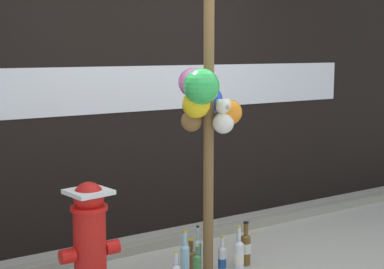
% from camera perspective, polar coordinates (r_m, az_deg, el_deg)
% --- Properties ---
extents(building_wall, '(10.00, 0.21, 3.22)m').
position_cam_1_polar(building_wall, '(5.55, -5.55, 6.72)').
color(building_wall, black).
rests_on(building_wall, ground_plane).
extents(curb_strip, '(8.00, 0.12, 0.08)m').
position_cam_1_polar(curb_strip, '(5.36, -2.57, -10.43)').
color(curb_strip, gray).
rests_on(curb_strip, ground_plane).
extents(memorial_post, '(0.65, 0.51, 2.69)m').
position_cam_1_polar(memorial_post, '(4.28, 1.40, 5.37)').
color(memorial_post, brown).
rests_on(memorial_post, ground_plane).
extents(fire_hydrant, '(0.43, 0.31, 0.86)m').
position_cam_1_polar(fire_hydrant, '(4.17, -9.98, -10.10)').
color(fire_hydrant, red).
rests_on(fire_hydrant, ground_plane).
extents(bottle_0, '(0.08, 0.08, 0.36)m').
position_cam_1_polar(bottle_0, '(4.90, 5.28, -10.93)').
color(bottle_0, brown).
rests_on(bottle_0, ground_plane).
extents(bottle_1, '(0.07, 0.07, 0.33)m').
position_cam_1_polar(bottle_1, '(4.73, 1.59, -11.81)').
color(bottle_1, '#337038').
rests_on(bottle_1, ground_plane).
extents(bottle_2, '(0.06, 0.06, 0.37)m').
position_cam_1_polar(bottle_2, '(4.76, 0.56, -11.59)').
color(bottle_2, '#B2DBEA').
rests_on(bottle_2, ground_plane).
extents(bottle_3, '(0.06, 0.06, 0.33)m').
position_cam_1_polar(bottle_3, '(4.64, 2.97, -12.23)').
color(bottle_3, silver).
rests_on(bottle_3, ground_plane).
extents(bottle_4, '(0.07, 0.07, 0.41)m').
position_cam_1_polar(bottle_4, '(4.52, -0.70, -12.32)').
color(bottle_4, '#93CCE0').
rests_on(bottle_4, ground_plane).
extents(bottle_6, '(0.08, 0.08, 0.30)m').
position_cam_1_polar(bottle_6, '(4.67, -0.11, -12.26)').
color(bottle_6, brown).
rests_on(bottle_6, ground_plane).
extents(bottle_7, '(0.06, 0.06, 0.31)m').
position_cam_1_polar(bottle_7, '(4.84, 4.51, -11.50)').
color(bottle_7, '#93CCE0').
rests_on(bottle_7, ground_plane).
extents(bottle_9, '(0.08, 0.08, 0.43)m').
position_cam_1_polar(bottle_9, '(4.59, 4.60, -12.01)').
color(bottle_9, silver).
rests_on(bottle_9, ground_plane).
extents(litter_0, '(0.13, 0.08, 0.01)m').
position_cam_1_polar(litter_0, '(5.04, -13.81, -12.33)').
color(litter_0, tan).
rests_on(litter_0, ground_plane).
extents(litter_1, '(0.11, 0.10, 0.01)m').
position_cam_1_polar(litter_1, '(5.72, 6.22, -9.63)').
color(litter_1, tan).
rests_on(litter_1, ground_plane).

